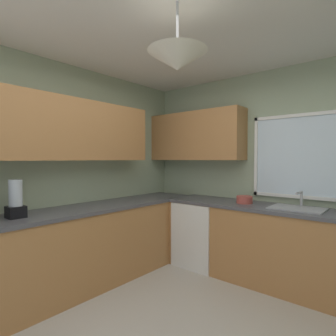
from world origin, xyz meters
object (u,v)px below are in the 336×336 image
object	(u,v)px
dishwasher	(201,233)
sink_assembly	(297,208)
blender_appliance	(16,201)
bowl	(244,200)

from	to	relation	value
dishwasher	sink_assembly	distance (m)	1.33
dishwasher	blender_appliance	bearing A→B (deg)	-107.02
dishwasher	blender_appliance	xyz separation A→B (m)	(-0.66, -2.16, 0.64)
sink_assembly	bowl	bearing A→B (deg)	-179.35
sink_assembly	blender_appliance	size ratio (longest dim) A/B	1.53
sink_assembly	blender_appliance	distance (m)	2.90
dishwasher	blender_appliance	size ratio (longest dim) A/B	2.41
bowl	blender_appliance	world-z (taller)	blender_appliance
bowl	sink_assembly	bearing A→B (deg)	0.65
sink_assembly	bowl	distance (m)	0.62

